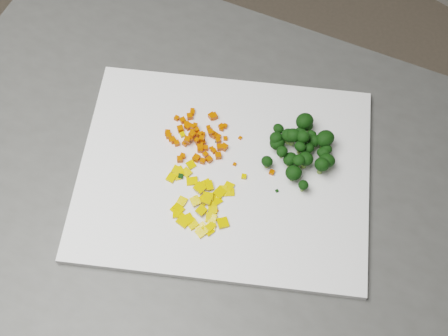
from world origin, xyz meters
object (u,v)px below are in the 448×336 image
Objects in this scene: counter_block at (217,277)px; pepper_pile at (197,195)px; broccoli_pile at (295,150)px; cutting_board at (224,173)px; carrot_pile at (197,133)px.

counter_block is 8.52× the size of pepper_pile.
counter_block is at bearing -125.44° from broccoli_pile.
cutting_board is 0.06m from pepper_pile.
carrot_pile is (-0.06, 0.03, 0.47)m from counter_block.
carrot_pile reaches higher than pepper_pile.
broccoli_pile reaches higher than counter_block.
carrot_pile reaches higher than counter_block.
broccoli_pile is at bearing 63.84° from pepper_pile.
cutting_board is 3.75× the size of broccoli_pile.
counter_block is 0.48m from carrot_pile.
broccoli_pile reaches higher than pepper_pile.
pepper_pile is at bearing -87.23° from counter_block.
counter_block is 8.23× the size of broccoli_pile.
broccoli_pile is at bearing 25.23° from carrot_pile.
cutting_board is at bearing 87.59° from pepper_pile.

